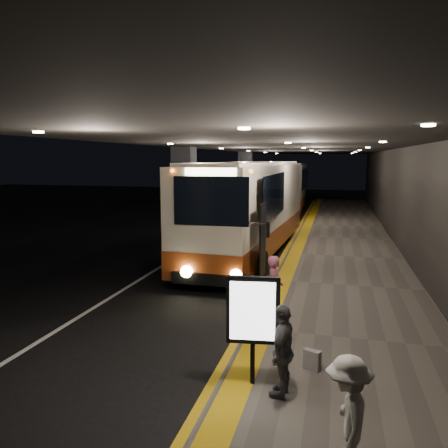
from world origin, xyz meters
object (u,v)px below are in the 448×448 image
at_px(coach_second, 286,190).
at_px(info_sign, 253,312).
at_px(bag_polka, 312,360).
at_px(passenger_waiting_white, 348,417).
at_px(bag_plain, 281,357).
at_px(passenger_waiting_grey, 283,350).
at_px(stanchion_post, 269,303).
at_px(coach_main, 251,212).
at_px(passenger_boarding, 275,288).

bearing_deg(coach_second, info_sign, -86.43).
distance_m(coach_second, bag_polka, 24.10).
bearing_deg(passenger_waiting_white, coach_second, -173.67).
bearing_deg(bag_plain, passenger_waiting_grey, -81.67).
relative_size(coach_second, stanchion_post, 9.42).
relative_size(bag_plain, info_sign, 0.17).
distance_m(coach_main, bag_polka, 10.35).
bearing_deg(bag_polka, passenger_waiting_white, -78.19).
xyz_separation_m(passenger_waiting_white, info_sign, (-1.50, 1.83, 0.52)).
distance_m(coach_second, passenger_boarding, 21.69).
relative_size(bag_polka, info_sign, 0.20).
bearing_deg(passenger_waiting_grey, bag_plain, -162.80).
bearing_deg(info_sign, coach_main, 93.38).
distance_m(bag_polka, stanchion_post, 2.08).
height_order(coach_second, bag_plain, coach_second).
bearing_deg(bag_plain, stanchion_post, 106.00).
bearing_deg(passenger_waiting_white, info_sign, -142.28).
height_order(coach_second, stanchion_post, coach_second).
relative_size(passenger_waiting_grey, info_sign, 0.81).
xyz_separation_m(info_sign, stanchion_post, (-0.11, 2.50, -0.67)).
relative_size(bag_plain, stanchion_post, 0.27).
bearing_deg(passenger_waiting_grey, bag_polka, 165.54).
bearing_deg(stanchion_post, coach_second, 95.37).
xyz_separation_m(bag_polka, info_sign, (-0.96, -0.76, 1.08)).
distance_m(bag_polka, bag_plain, 0.57).
distance_m(passenger_boarding, stanchion_post, 0.58).
xyz_separation_m(coach_main, coach_second, (-0.11, 14.07, -0.09)).
xyz_separation_m(passenger_boarding, passenger_waiting_white, (1.54, -4.86, -0.03)).
distance_m(passenger_waiting_white, info_sign, 2.42).
relative_size(passenger_waiting_white, stanchion_post, 1.26).
relative_size(coach_main, stanchion_post, 10.06).
distance_m(bag_plain, info_sign, 1.41).
bearing_deg(coach_second, bag_plain, -85.35).
bearing_deg(stanchion_post, info_sign, -87.52).
height_order(passenger_waiting_grey, info_sign, info_sign).
xyz_separation_m(bag_polka, stanchion_post, (-1.06, 1.74, 0.41)).
bearing_deg(passenger_waiting_grey, coach_main, -157.51).
bearing_deg(stanchion_post, passenger_boarding, 83.04).
height_order(coach_main, passenger_waiting_grey, coach_main).
xyz_separation_m(passenger_waiting_grey, stanchion_post, (-0.64, 2.72, -0.17)).
bearing_deg(bag_plain, info_sign, -116.21).
xyz_separation_m(coach_second, info_sign, (2.19, -24.61, -0.27)).
xyz_separation_m(bag_plain, info_sign, (-0.38, -0.78, 1.11)).
distance_m(coach_second, bag_plain, 24.01).
bearing_deg(coach_main, bag_plain, -72.79).
bearing_deg(passenger_boarding, passenger_waiting_white, -174.56).
xyz_separation_m(coach_main, info_sign, (2.08, -10.55, -0.36)).
xyz_separation_m(bag_polka, bag_plain, (-0.57, 0.02, -0.02)).
height_order(coach_second, passenger_boarding, coach_second).
bearing_deg(coach_main, info_sign, -75.79).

